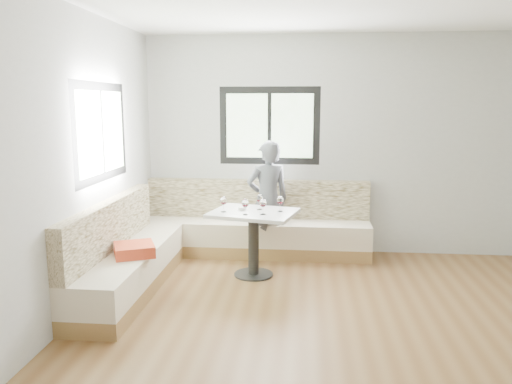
% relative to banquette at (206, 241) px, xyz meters
% --- Properties ---
extents(room, '(5.01, 5.01, 2.81)m').
position_rel_banquette_xyz_m(room, '(1.51, -1.55, 1.08)').
color(room, brown).
rests_on(room, ground).
extents(banquette, '(2.90, 2.80, 0.95)m').
position_rel_banquette_xyz_m(banquette, '(0.00, 0.00, 0.00)').
color(banquette, olive).
rests_on(banquette, ground).
extents(table, '(1.05, 0.90, 0.75)m').
position_rel_banquette_xyz_m(table, '(0.59, -0.20, 0.23)').
color(table, black).
rests_on(table, ground).
extents(person, '(0.64, 0.53, 1.49)m').
position_rel_banquette_xyz_m(person, '(0.70, 0.49, 0.41)').
color(person, '#494B52').
rests_on(person, ground).
extents(olive_ramekin, '(0.09, 0.09, 0.04)m').
position_rel_banquette_xyz_m(olive_ramekin, '(0.46, -0.14, 0.44)').
color(olive_ramekin, white).
rests_on(olive_ramekin, table).
extents(wine_glass_a, '(0.08, 0.08, 0.18)m').
position_rel_banquette_xyz_m(wine_glass_a, '(0.26, -0.26, 0.54)').
color(wine_glass_a, white).
rests_on(wine_glass_a, table).
extents(wine_glass_b, '(0.08, 0.08, 0.18)m').
position_rel_banquette_xyz_m(wine_glass_b, '(0.52, -0.38, 0.54)').
color(wine_glass_b, white).
rests_on(wine_glass_b, table).
extents(wine_glass_c, '(0.08, 0.08, 0.18)m').
position_rel_banquette_xyz_m(wine_glass_c, '(0.71, -0.35, 0.54)').
color(wine_glass_c, white).
rests_on(wine_glass_c, table).
extents(wine_glass_d, '(0.08, 0.08, 0.18)m').
position_rel_banquette_xyz_m(wine_glass_d, '(0.65, -0.09, 0.54)').
color(wine_glass_d, white).
rests_on(wine_glass_d, table).
extents(wine_glass_e, '(0.08, 0.08, 0.18)m').
position_rel_banquette_xyz_m(wine_glass_e, '(0.89, -0.18, 0.54)').
color(wine_glass_e, white).
rests_on(wine_glass_e, table).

